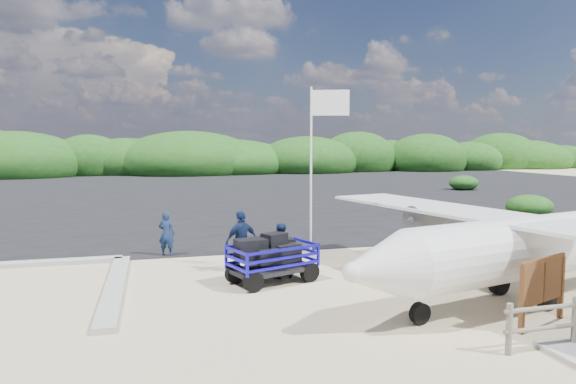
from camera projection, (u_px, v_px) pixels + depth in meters
name	position (u px, v px, depth m)	size (l,w,h in m)	color
ground	(288.00, 292.00, 13.75)	(160.00, 160.00, 0.00)	beige
asphalt_apron	(196.00, 191.00, 42.62)	(90.00, 50.00, 0.04)	#B2B2B2
vegetation_band	(180.00, 173.00, 66.68)	(124.00, 8.00, 4.40)	#B2B2B2
baggage_cart	(273.00, 282.00, 14.73)	(2.63, 1.50, 1.32)	#140CC0
flagpole	(311.00, 273.00, 15.77)	(1.13, 0.47, 5.66)	white
signboard	(541.00, 326.00, 11.26)	(1.88, 0.18, 1.55)	brown
crew_a	(166.00, 234.00, 18.07)	(0.59, 0.38, 1.60)	#14244B
crew_b	(280.00, 251.00, 15.18)	(0.80, 0.62, 1.64)	#14244B
crew_c	(242.00, 241.00, 15.90)	(1.12, 0.47, 1.91)	#14244B
aircraft_large	(373.00, 196.00, 38.58)	(13.87, 13.87, 4.16)	#B2B2B2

